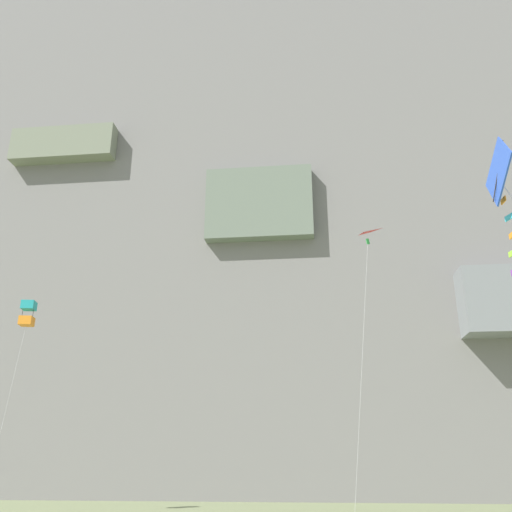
{
  "coord_description": "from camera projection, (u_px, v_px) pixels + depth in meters",
  "views": [
    {
      "loc": [
        5.85,
        -1.15,
        3.84
      ],
      "look_at": [
        2.99,
        25.1,
        13.65
      ],
      "focal_mm": 38.54,
      "sensor_mm": 36.0,
      "label": 1
    }
  ],
  "objects": [
    {
      "name": "kite_box_mid_center",
      "position": [
        28.0,
        314.0,
        44.16
      ],
      "size": [
        1.17,
        3.67,
        15.9
      ],
      "color": "teal",
      "rests_on": "ground"
    },
    {
      "name": "cliff_face",
      "position": [
        270.0,
        206.0,
        81.21
      ],
      "size": [
        180.0,
        34.72,
        78.34
      ],
      "color": "slate",
      "rests_on": "ground"
    },
    {
      "name": "kite_diamond_low_left",
      "position": [
        501.0,
        176.0,
        15.13
      ],
      "size": [
        1.78,
        6.79,
        12.61
      ],
      "color": "blue",
      "rests_on": "ground"
    },
    {
      "name": "kite_delta_far_right",
      "position": [
        364.0,
        245.0,
        37.85
      ],
      "size": [
        2.89,
        3.57,
        18.4
      ],
      "color": "red",
      "rests_on": "ground"
    }
  ]
}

